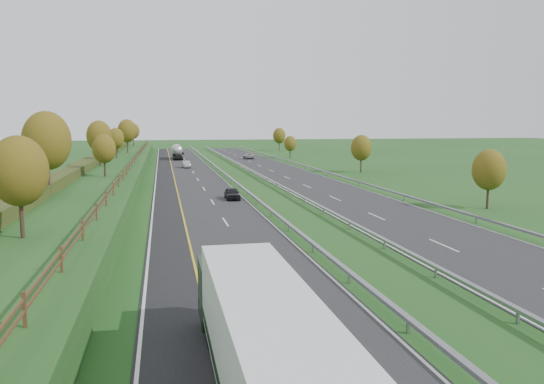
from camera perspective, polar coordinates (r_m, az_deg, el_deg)
The scene contains 19 objects.
ground at distance 78.66m, azimuth -2.88°, elevation 1.15°, with size 400.00×400.00×0.00m, color #1C491A.
near_carriageway at distance 82.81m, azimuth -8.90°, elevation 1.40°, with size 10.50×200.00×0.04m, color #232326.
far_carriageway at distance 85.21m, azimuth 2.25°, elevation 1.65°, with size 10.50×200.00×0.04m, color #232326.
hard_shoulder at distance 82.71m, azimuth -11.50°, elevation 1.33°, with size 3.00×200.00×0.04m, color black.
lane_markings at distance 83.24m, azimuth -4.49°, elevation 1.51°, with size 26.75×200.00×0.01m.
embankment_left at distance 83.10m, azimuth -17.90°, elevation 1.83°, with size 12.00×200.00×2.00m, color #1C491A.
hedge_left at distance 83.22m, azimuth -19.32°, elevation 2.85°, with size 2.20×180.00×1.10m, color #263415.
fence_left at distance 82.19m, azimuth -14.86°, elevation 3.09°, with size 0.12×189.06×1.20m.
median_barrier_near at distance 83.22m, azimuth -4.98°, elevation 1.90°, with size 0.32×200.00×0.71m.
median_barrier_far at distance 83.97m, azimuth -1.52°, elevation 1.97°, with size 0.32×200.00×0.71m.
outer_barrier_far at distance 86.73m, azimuth 5.98°, elevation 2.11°, with size 0.32×200.00×0.71m.
trees_left at distance 79.40m, azimuth -18.06°, elevation 5.46°, with size 6.64×164.30×7.66m.
trees_far at distance 116.57m, azimuth 5.15°, elevation 5.26°, with size 8.45×118.60×7.12m.
box_lorry at distance 15.37m, azimuth -0.98°, elevation -16.58°, with size 2.58×16.28×4.06m.
road_tanker at distance 129.45m, azimuth -10.17°, elevation 4.33°, with size 2.40×11.22×3.46m.
car_dark_near at distance 60.04m, azimuth -4.31°, elevation -0.14°, with size 1.57×3.90×1.33m, color black.
car_silver_mid at distance 103.66m, azimuth -9.23°, elevation 2.96°, with size 1.40×4.02×1.32m, color #98989C.
car_small_far at distance 148.42m, azimuth -9.97°, elevation 4.29°, with size 2.04×5.02×1.46m, color #111C37.
car_oncoming at distance 128.33m, azimuth -2.57°, elevation 3.90°, with size 2.28×4.95×1.38m, color #A7A7AC.
Camera 1 is at (-4.00, -22.26, 8.58)m, focal length 35.00 mm.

